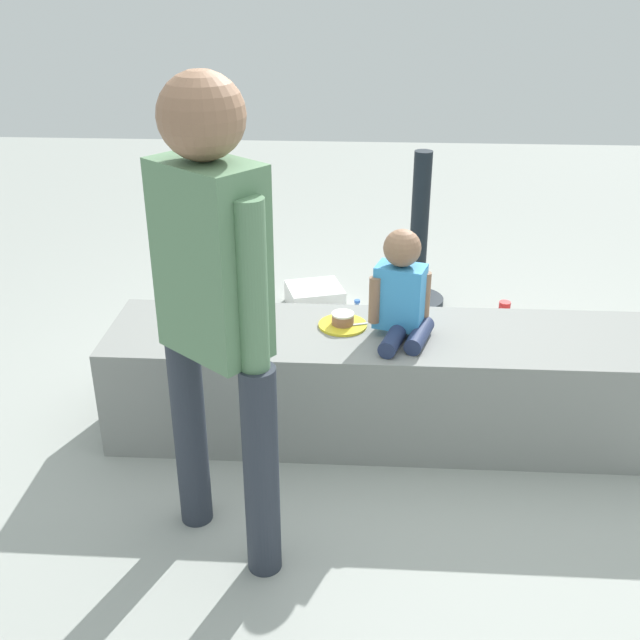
{
  "coord_description": "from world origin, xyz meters",
  "views": [
    {
      "loc": [
        -0.11,
        -3.03,
        2.04
      ],
      "look_at": [
        -0.26,
        -0.4,
        0.76
      ],
      "focal_mm": 42.78,
      "sensor_mm": 36.0,
      "label": 1
    }
  ],
  "objects_px": {
    "gift_bag": "(593,355)",
    "water_bottle_far_side": "(486,330)",
    "water_bottle_near_gift": "(357,316)",
    "cake_box_white": "(315,297)",
    "adult_standing": "(213,291)",
    "party_cup_red": "(504,311)",
    "child_seated": "(402,291)",
    "cake_plate": "(343,322)",
    "handbag_black_leather": "(442,346)"
  },
  "relations": [
    {
      "from": "cake_plate",
      "to": "party_cup_red",
      "type": "distance_m",
      "value": 1.59
    },
    {
      "from": "child_seated",
      "to": "adult_standing",
      "type": "xyz_separation_m",
      "value": [
        -0.65,
        -0.77,
        0.33
      ]
    },
    {
      "from": "handbag_black_leather",
      "to": "cake_box_white",
      "type": "bearing_deg",
      "value": 136.07
    },
    {
      "from": "adult_standing",
      "to": "party_cup_red",
      "type": "distance_m",
      "value": 2.64
    },
    {
      "from": "adult_standing",
      "to": "handbag_black_leather",
      "type": "relative_size",
      "value": 5.23
    },
    {
      "from": "gift_bag",
      "to": "child_seated",
      "type": "bearing_deg",
      "value": -151.56
    },
    {
      "from": "child_seated",
      "to": "party_cup_red",
      "type": "bearing_deg",
      "value": 60.85
    },
    {
      "from": "adult_standing",
      "to": "cake_plate",
      "type": "xyz_separation_m",
      "value": [
        0.4,
        0.85,
        -0.52
      ]
    },
    {
      "from": "cake_box_white",
      "to": "gift_bag",
      "type": "bearing_deg",
      "value": -28.07
    },
    {
      "from": "gift_bag",
      "to": "water_bottle_far_side",
      "type": "distance_m",
      "value": 0.61
    },
    {
      "from": "gift_bag",
      "to": "adult_standing",
      "type": "bearing_deg",
      "value": -141.69
    },
    {
      "from": "water_bottle_near_gift",
      "to": "water_bottle_far_side",
      "type": "xyz_separation_m",
      "value": [
        0.73,
        -0.16,
        0.01
      ]
    },
    {
      "from": "water_bottle_far_side",
      "to": "handbag_black_leather",
      "type": "height_order",
      "value": "handbag_black_leather"
    },
    {
      "from": "adult_standing",
      "to": "water_bottle_far_side",
      "type": "xyz_separation_m",
      "value": [
        1.19,
        1.67,
        -0.95
      ]
    },
    {
      "from": "water_bottle_far_side",
      "to": "party_cup_red",
      "type": "height_order",
      "value": "water_bottle_far_side"
    },
    {
      "from": "child_seated",
      "to": "water_bottle_near_gift",
      "type": "xyz_separation_m",
      "value": [
        -0.2,
        1.06,
        -0.63
      ]
    },
    {
      "from": "child_seated",
      "to": "gift_bag",
      "type": "bearing_deg",
      "value": 28.44
    },
    {
      "from": "child_seated",
      "to": "adult_standing",
      "type": "distance_m",
      "value": 1.06
    },
    {
      "from": "water_bottle_far_side",
      "to": "gift_bag",
      "type": "bearing_deg",
      "value": -33.18
    },
    {
      "from": "gift_bag",
      "to": "cake_box_white",
      "type": "relative_size",
      "value": 0.94
    },
    {
      "from": "gift_bag",
      "to": "water_bottle_far_side",
      "type": "relative_size",
      "value": 1.41
    },
    {
      "from": "adult_standing",
      "to": "party_cup_red",
      "type": "bearing_deg",
      "value": 56.33
    },
    {
      "from": "cake_plate",
      "to": "gift_bag",
      "type": "distance_m",
      "value": 1.44
    },
    {
      "from": "water_bottle_near_gift",
      "to": "water_bottle_far_side",
      "type": "bearing_deg",
      "value": -12.37
    },
    {
      "from": "water_bottle_near_gift",
      "to": "cake_box_white",
      "type": "height_order",
      "value": "water_bottle_near_gift"
    },
    {
      "from": "adult_standing",
      "to": "party_cup_red",
      "type": "relative_size",
      "value": 14.99
    },
    {
      "from": "child_seated",
      "to": "water_bottle_far_side",
      "type": "bearing_deg",
      "value": 59.06
    },
    {
      "from": "handbag_black_leather",
      "to": "child_seated",
      "type": "bearing_deg",
      "value": -112.23
    },
    {
      "from": "cake_plate",
      "to": "water_bottle_far_side",
      "type": "height_order",
      "value": "cake_plate"
    },
    {
      "from": "cake_plate",
      "to": "handbag_black_leather",
      "type": "bearing_deg",
      "value": 48.1
    },
    {
      "from": "adult_standing",
      "to": "gift_bag",
      "type": "height_order",
      "value": "adult_standing"
    },
    {
      "from": "adult_standing",
      "to": "water_bottle_far_side",
      "type": "distance_m",
      "value": 2.26
    },
    {
      "from": "adult_standing",
      "to": "gift_bag",
      "type": "relative_size",
      "value": 5.57
    },
    {
      "from": "gift_bag",
      "to": "cake_plate",
      "type": "bearing_deg",
      "value": -159.41
    },
    {
      "from": "cake_plate",
      "to": "handbag_black_leather",
      "type": "xyz_separation_m",
      "value": [
        0.52,
        0.58,
        -0.41
      ]
    },
    {
      "from": "cake_plate",
      "to": "cake_box_white",
      "type": "bearing_deg",
      "value": 99.39
    },
    {
      "from": "party_cup_red",
      "to": "cake_box_white",
      "type": "height_order",
      "value": "cake_box_white"
    },
    {
      "from": "adult_standing",
      "to": "cake_box_white",
      "type": "height_order",
      "value": "adult_standing"
    },
    {
      "from": "water_bottle_near_gift",
      "to": "handbag_black_leather",
      "type": "xyz_separation_m",
      "value": [
        0.47,
        -0.4,
        0.03
      ]
    },
    {
      "from": "water_bottle_near_gift",
      "to": "cake_box_white",
      "type": "relative_size",
      "value": 0.59
    },
    {
      "from": "adult_standing",
      "to": "water_bottle_far_side",
      "type": "relative_size",
      "value": 7.85
    },
    {
      "from": "gift_bag",
      "to": "handbag_black_leather",
      "type": "relative_size",
      "value": 0.94
    },
    {
      "from": "cake_plate",
      "to": "cake_box_white",
      "type": "height_order",
      "value": "cake_plate"
    },
    {
      "from": "handbag_black_leather",
      "to": "water_bottle_far_side",
      "type": "bearing_deg",
      "value": 41.36
    },
    {
      "from": "water_bottle_near_gift",
      "to": "party_cup_red",
      "type": "height_order",
      "value": "water_bottle_near_gift"
    },
    {
      "from": "party_cup_red",
      "to": "cake_box_white",
      "type": "relative_size",
      "value": 0.35
    },
    {
      "from": "water_bottle_far_side",
      "to": "handbag_black_leather",
      "type": "distance_m",
      "value": 0.36
    },
    {
      "from": "adult_standing",
      "to": "water_bottle_far_side",
      "type": "height_order",
      "value": "adult_standing"
    },
    {
      "from": "water_bottle_far_side",
      "to": "cake_box_white",
      "type": "xyz_separation_m",
      "value": [
        -1.0,
        0.47,
        -0.03
      ]
    },
    {
      "from": "child_seated",
      "to": "cake_plate",
      "type": "xyz_separation_m",
      "value": [
        -0.25,
        0.08,
        -0.19
      ]
    }
  ]
}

